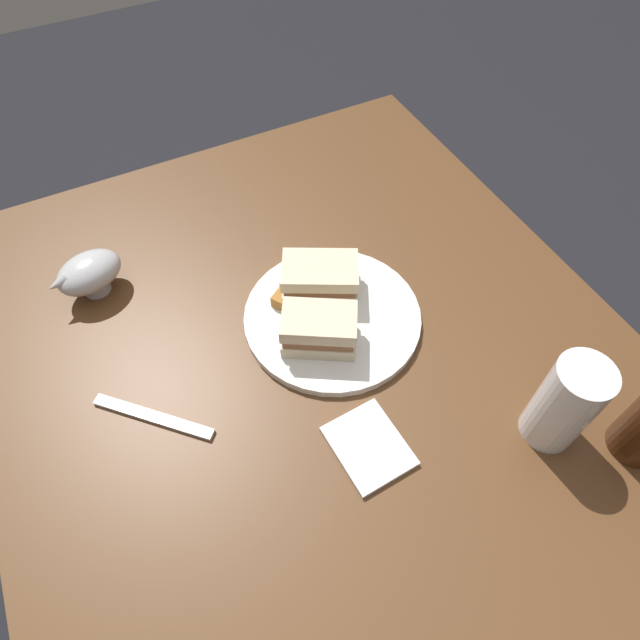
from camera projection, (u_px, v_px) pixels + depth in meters
ground_plane at (313, 502)px, 1.45m from camera, size 6.00×6.00×0.00m
dining_table at (311, 444)px, 1.14m from camera, size 1.04×0.93×0.77m
plate at (332, 317)px, 0.85m from camera, size 0.28×0.28×0.01m
sandwich_half_left at (320, 278)px, 0.85m from camera, size 0.12×0.14×0.06m
sandwich_half_right at (319, 329)px, 0.79m from camera, size 0.11×0.13×0.06m
potato_wedge_front at (283, 297)px, 0.85m from camera, size 0.04×0.05×0.02m
potato_wedge_middle at (294, 291)px, 0.87m from camera, size 0.04×0.05×0.02m
potato_wedge_back at (301, 305)px, 0.85m from camera, size 0.03×0.05×0.02m
pint_glass at (563, 406)px, 0.69m from camera, size 0.07×0.07×0.15m
gravy_boat at (88, 273)px, 0.86m from camera, size 0.10×0.13×0.07m
napkin at (370, 445)px, 0.73m from camera, size 0.12×0.10×0.01m
fork at (153, 417)px, 0.76m from camera, size 0.14×0.14×0.01m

